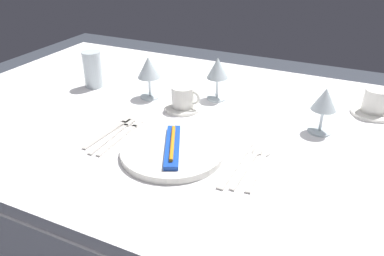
{
  "coord_description": "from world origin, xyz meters",
  "views": [
    {
      "loc": [
        0.43,
        -0.97,
        1.28
      ],
      "look_at": [
        0.02,
        -0.09,
        0.76
      ],
      "focal_mm": 35.76,
      "sensor_mm": 36.0,
      "label": 1
    }
  ],
  "objects_px": {
    "dinner_knife": "(235,166)",
    "wine_glass_left": "(325,102)",
    "spoon_soup": "(250,162)",
    "coffee_cup_right": "(183,97)",
    "coffee_cup_left": "(376,101)",
    "dinner_plate": "(173,151)",
    "toothbrush_package": "(172,146)",
    "wine_glass_centre": "(149,69)",
    "drink_tumbler": "(93,71)",
    "fork_outer": "(123,136)",
    "fork_inner": "(115,134)",
    "fork_salad": "(111,131)",
    "wine_glass_right": "(218,70)",
    "spoon_dessert": "(260,163)"
  },
  "relations": [
    {
      "from": "fork_outer",
      "to": "coffee_cup_left",
      "type": "height_order",
      "value": "coffee_cup_left"
    },
    {
      "from": "fork_outer",
      "to": "drink_tumbler",
      "type": "height_order",
      "value": "drink_tumbler"
    },
    {
      "from": "coffee_cup_right",
      "to": "wine_glass_centre",
      "type": "relative_size",
      "value": 0.67
    },
    {
      "from": "dinner_plate",
      "to": "spoon_soup",
      "type": "relative_size",
      "value": 1.32
    },
    {
      "from": "wine_glass_centre",
      "to": "drink_tumbler",
      "type": "distance_m",
      "value": 0.24
    },
    {
      "from": "spoon_dessert",
      "to": "coffee_cup_right",
      "type": "relative_size",
      "value": 2.12
    },
    {
      "from": "spoon_soup",
      "to": "wine_glass_right",
      "type": "bearing_deg",
      "value": 123.96
    },
    {
      "from": "dinner_plate",
      "to": "coffee_cup_right",
      "type": "height_order",
      "value": "coffee_cup_right"
    },
    {
      "from": "toothbrush_package",
      "to": "spoon_soup",
      "type": "bearing_deg",
      "value": 13.22
    },
    {
      "from": "wine_glass_left",
      "to": "wine_glass_right",
      "type": "height_order",
      "value": "wine_glass_right"
    },
    {
      "from": "fork_inner",
      "to": "spoon_soup",
      "type": "relative_size",
      "value": 1.04
    },
    {
      "from": "dinner_knife",
      "to": "dinner_plate",
      "type": "bearing_deg",
      "value": -175.11
    },
    {
      "from": "fork_salad",
      "to": "wine_glass_left",
      "type": "bearing_deg",
      "value": 24.93
    },
    {
      "from": "toothbrush_package",
      "to": "fork_inner",
      "type": "height_order",
      "value": "toothbrush_package"
    },
    {
      "from": "toothbrush_package",
      "to": "fork_salad",
      "type": "height_order",
      "value": "toothbrush_package"
    },
    {
      "from": "spoon_soup",
      "to": "drink_tumbler",
      "type": "relative_size",
      "value": 1.57
    },
    {
      "from": "toothbrush_package",
      "to": "wine_glass_left",
      "type": "xyz_separation_m",
      "value": [
        0.33,
        0.29,
        0.07
      ]
    },
    {
      "from": "spoon_soup",
      "to": "drink_tumbler",
      "type": "distance_m",
      "value": 0.73
    },
    {
      "from": "wine_glass_left",
      "to": "dinner_plate",
      "type": "bearing_deg",
      "value": -138.72
    },
    {
      "from": "toothbrush_package",
      "to": "coffee_cup_left",
      "type": "distance_m",
      "value": 0.68
    },
    {
      "from": "fork_inner",
      "to": "dinner_knife",
      "type": "distance_m",
      "value": 0.37
    },
    {
      "from": "fork_outer",
      "to": "dinner_knife",
      "type": "xyz_separation_m",
      "value": [
        0.34,
        -0.01,
        0.0
      ]
    },
    {
      "from": "toothbrush_package",
      "to": "wine_glass_centre",
      "type": "height_order",
      "value": "wine_glass_centre"
    },
    {
      "from": "toothbrush_package",
      "to": "wine_glass_right",
      "type": "distance_m",
      "value": 0.39
    },
    {
      "from": "dinner_plate",
      "to": "fork_outer",
      "type": "distance_m",
      "value": 0.18
    },
    {
      "from": "fork_outer",
      "to": "drink_tumbler",
      "type": "bearing_deg",
      "value": 138.6
    },
    {
      "from": "fork_outer",
      "to": "wine_glass_centre",
      "type": "bearing_deg",
      "value": 104.79
    },
    {
      "from": "spoon_soup",
      "to": "wine_glass_right",
      "type": "xyz_separation_m",
      "value": [
        -0.23,
        0.34,
        0.1
      ]
    },
    {
      "from": "dinner_plate",
      "to": "toothbrush_package",
      "type": "xyz_separation_m",
      "value": [
        0.0,
        0.0,
        0.02
      ]
    },
    {
      "from": "coffee_cup_right",
      "to": "wine_glass_centre",
      "type": "xyz_separation_m",
      "value": [
        -0.15,
        0.04,
        0.06
      ]
    },
    {
      "from": "coffee_cup_left",
      "to": "dinner_plate",
      "type": "bearing_deg",
      "value": -133.93
    },
    {
      "from": "fork_salad",
      "to": "dinner_knife",
      "type": "xyz_separation_m",
      "value": [
        0.39,
        -0.02,
        0.0
      ]
    },
    {
      "from": "dinner_knife",
      "to": "wine_glass_left",
      "type": "height_order",
      "value": "wine_glass_left"
    },
    {
      "from": "dinner_knife",
      "to": "wine_glass_right",
      "type": "xyz_separation_m",
      "value": [
        -0.2,
        0.37,
        0.1
      ]
    },
    {
      "from": "toothbrush_package",
      "to": "drink_tumbler",
      "type": "xyz_separation_m",
      "value": [
        -0.49,
        0.3,
        0.03
      ]
    },
    {
      "from": "spoon_soup",
      "to": "fork_inner",
      "type": "bearing_deg",
      "value": -176.14
    },
    {
      "from": "coffee_cup_right",
      "to": "wine_glass_right",
      "type": "xyz_separation_m",
      "value": [
        0.07,
        0.12,
        0.06
      ]
    },
    {
      "from": "spoon_soup",
      "to": "coffee_cup_right",
      "type": "xyz_separation_m",
      "value": [
        -0.3,
        0.21,
        0.04
      ]
    },
    {
      "from": "fork_outer",
      "to": "coffee_cup_right",
      "type": "height_order",
      "value": "coffee_cup_right"
    },
    {
      "from": "drink_tumbler",
      "to": "coffee_cup_right",
      "type": "bearing_deg",
      "value": -5.65
    },
    {
      "from": "dinner_plate",
      "to": "spoon_dessert",
      "type": "xyz_separation_m",
      "value": [
        0.22,
        0.05,
        -0.01
      ]
    },
    {
      "from": "dinner_plate",
      "to": "toothbrush_package",
      "type": "height_order",
      "value": "toothbrush_package"
    },
    {
      "from": "wine_glass_centre",
      "to": "coffee_cup_left",
      "type": "bearing_deg",
      "value": 14.71
    },
    {
      "from": "coffee_cup_left",
      "to": "fork_outer",
      "type": "bearing_deg",
      "value": -144.21
    },
    {
      "from": "spoon_dessert",
      "to": "drink_tumbler",
      "type": "bearing_deg",
      "value": 160.71
    },
    {
      "from": "coffee_cup_left",
      "to": "coffee_cup_right",
      "type": "xyz_separation_m",
      "value": [
        -0.57,
        -0.23,
        -0.0
      ]
    },
    {
      "from": "fork_inner",
      "to": "spoon_soup",
      "type": "distance_m",
      "value": 0.4
    },
    {
      "from": "dinner_plate",
      "to": "fork_inner",
      "type": "relative_size",
      "value": 1.27
    },
    {
      "from": "drink_tumbler",
      "to": "coffee_cup_left",
      "type": "bearing_deg",
      "value": 11.07
    },
    {
      "from": "coffee_cup_left",
      "to": "fork_inner",
      "type": "bearing_deg",
      "value": -145.07
    }
  ]
}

